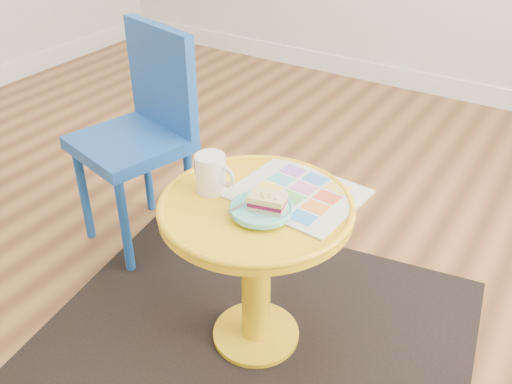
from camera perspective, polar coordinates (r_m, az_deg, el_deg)
The scene contains 10 objects.
floor at distance 2.27m, azimuth -7.30°, elevation -4.87°, with size 4.00×4.00×0.00m, color brown.
room_walls at distance 3.48m, azimuth -10.04°, elevation 9.83°, with size 4.00×4.00×4.00m.
rug at distance 1.88m, azimuth -0.00°, elevation -14.18°, with size 1.30×1.10×0.01m, color black.
side_table at distance 1.63m, azimuth -0.00°, elevation -5.43°, with size 0.54×0.54×0.51m.
chair at distance 2.11m, azimuth -11.20°, elevation 6.55°, with size 0.44×0.44×0.81m.
newspaper at distance 1.59m, azimuth 4.18°, elevation -0.16°, with size 0.34×0.29×0.01m, color silver.
mug at distance 1.58m, azimuth -4.48°, elevation 1.96°, with size 0.12×0.09×0.11m.
plate at distance 1.50m, azimuth 0.56°, elevation -1.75°, with size 0.17×0.17×0.02m.
cake_slice at distance 1.48m, azimuth 1.16°, elevation -0.94°, with size 0.11×0.08×0.04m.
fork at distance 1.51m, azimuth -0.63°, elevation -0.92°, with size 0.05×0.14×0.00m.
Camera 1 is at (1.20, -1.36, 1.37)m, focal length 40.00 mm.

